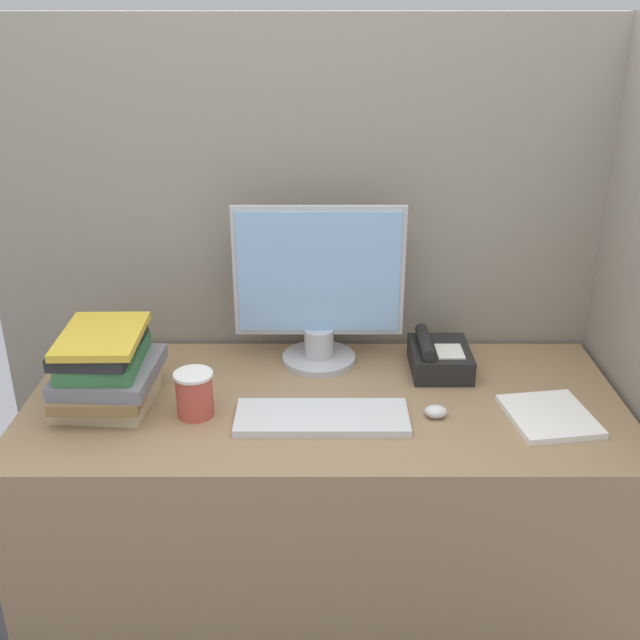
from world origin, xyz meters
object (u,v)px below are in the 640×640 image
(desk_telephone, at_px, (437,357))
(keyboard, at_px, (320,417))
(coffee_cup, at_px, (193,394))
(book_stack, at_px, (103,369))
(mouse, at_px, (434,411))
(monitor, at_px, (317,294))

(desk_telephone, bearing_deg, keyboard, -140.24)
(coffee_cup, relative_size, book_stack, 0.41)
(mouse, bearing_deg, keyboard, -176.18)
(monitor, bearing_deg, mouse, -46.44)
(mouse, xyz_separation_m, coffee_cup, (-0.61, 0.01, 0.04))
(keyboard, relative_size, coffee_cup, 3.65)
(keyboard, relative_size, mouse, 7.65)
(monitor, relative_size, coffee_cup, 4.01)
(coffee_cup, distance_m, desk_telephone, 0.70)
(keyboard, bearing_deg, mouse, 3.82)
(monitor, distance_m, desk_telephone, 0.39)
(coffee_cup, bearing_deg, mouse, -1.16)
(monitor, height_order, desk_telephone, monitor)
(mouse, xyz_separation_m, desk_telephone, (0.04, 0.26, 0.02))
(book_stack, bearing_deg, monitor, 23.66)
(keyboard, xyz_separation_m, mouse, (0.29, 0.02, 0.01))
(coffee_cup, height_order, book_stack, book_stack)
(coffee_cup, relative_size, desk_telephone, 0.58)
(mouse, distance_m, coffee_cup, 0.61)
(coffee_cup, bearing_deg, monitor, 43.70)
(coffee_cup, xyz_separation_m, desk_telephone, (0.66, 0.25, -0.02))
(coffee_cup, bearing_deg, keyboard, -5.63)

